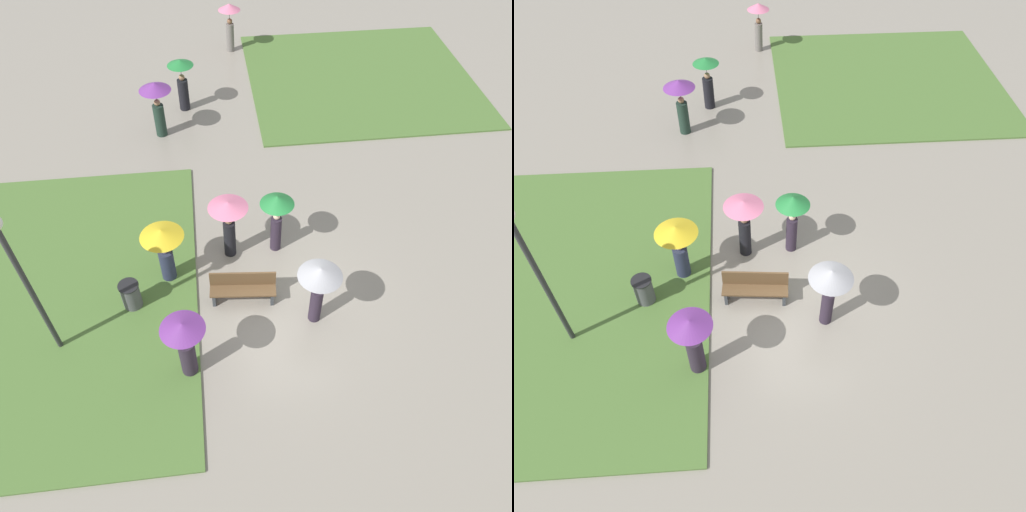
{
  "view_description": "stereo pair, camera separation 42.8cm",
  "coord_description": "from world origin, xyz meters",
  "views": [
    {
      "loc": [
        -1.78,
        -7.41,
        10.52
      ],
      "look_at": [
        -0.77,
        1.27,
        0.67
      ],
      "focal_mm": 35.0,
      "sensor_mm": 36.0,
      "label": 1
    },
    {
      "loc": [
        -1.35,
        -7.45,
        10.52
      ],
      "look_at": [
        -0.77,
        1.27,
        0.67
      ],
      "focal_mm": 35.0,
      "sensor_mm": 36.0,
      "label": 2
    }
  ],
  "objects": [
    {
      "name": "crowd_person_grey",
      "position": [
        0.52,
        -0.39,
        1.46
      ],
      "size": [
        1.05,
        1.05,
        1.93
      ],
      "rotation": [
        0.0,
        0.0,
        0.85
      ],
      "color": "#2D2333",
      "rests_on": "ground_plane"
    },
    {
      "name": "crowd_person_pink",
      "position": [
        -1.4,
        2.06,
        1.36
      ],
      "size": [
        1.06,
        1.06,
        1.93
      ],
      "rotation": [
        0.0,
        0.0,
        1.0
      ],
      "color": "black",
      "rests_on": "ground_plane"
    },
    {
      "name": "crowd_person_purple",
      "position": [
        -2.63,
        -1.53,
        1.25
      ],
      "size": [
        0.98,
        0.98,
        1.95
      ],
      "rotation": [
        0.0,
        0.0,
        2.24
      ],
      "color": "#2D2333",
      "rests_on": "ground_plane"
    },
    {
      "name": "trash_bin",
      "position": [
        -4.04,
        0.52,
        0.43
      ],
      "size": [
        0.52,
        0.52,
        0.85
      ],
      "color": "#4C4C51",
      "rests_on": "ground_plane"
    },
    {
      "name": "lone_walker_mid_plaza",
      "position": [
        -2.51,
        9.68,
        1.22
      ],
      "size": [
        0.95,
        0.95,
        1.94
      ],
      "rotation": [
        0.0,
        0.0,
        0.5
      ],
      "color": "black",
      "rests_on": "ground_plane"
    },
    {
      "name": "lone_walker_near_lawn",
      "position": [
        -0.4,
        14.14,
        1.4
      ],
      "size": [
        0.94,
        0.94,
        2.0
      ],
      "rotation": [
        0.0,
        0.0,
        3.06
      ],
      "color": "slate",
      "rests_on": "ground_plane"
    },
    {
      "name": "crowd_person_green",
      "position": [
        -0.11,
        2.13,
        1.4
      ],
      "size": [
        0.92,
        0.92,
        1.94
      ],
      "rotation": [
        0.0,
        0.0,
        4.6
      ],
      "color": "#2D2333",
      "rests_on": "ground_plane"
    },
    {
      "name": "lone_walker_far_path",
      "position": [
        -3.37,
        8.08,
        1.41
      ],
      "size": [
        1.09,
        1.09,
        2.01
      ],
      "rotation": [
        0.0,
        0.0,
        4.84
      ],
      "color": "#1E3328",
      "rests_on": "ground_plane"
    },
    {
      "name": "lawn_patch_near",
      "position": [
        -6.02,
        1.0,
        0.03
      ],
      "size": [
        7.24,
        9.77,
        0.06
      ],
      "color": "#4C7033",
      "rests_on": "ground_plane"
    },
    {
      "name": "lamp_post",
      "position": [
        -5.74,
        -0.51,
        2.81
      ],
      "size": [
        0.32,
        0.32,
        4.36
      ],
      "color": "#2D2D30",
      "rests_on": "ground_plane"
    },
    {
      "name": "park_bench",
      "position": [
        -1.2,
        0.43,
        0.47
      ],
      "size": [
        1.72,
        0.57,
        0.9
      ],
      "rotation": [
        0.0,
        0.0,
        -0.09
      ],
      "color": "brown",
      "rests_on": "ground_plane"
    },
    {
      "name": "lawn_patch_far",
      "position": [
        4.7,
        11.08,
        0.03
      ],
      "size": [
        9.07,
        8.44,
        0.06
      ],
      "color": "#4C7033",
      "rests_on": "ground_plane"
    },
    {
      "name": "ground_plane",
      "position": [
        0.0,
        0.0,
        0.0
      ],
      "size": [
        90.0,
        90.0,
        0.0
      ],
      "primitive_type": "plane",
      "color": "gray"
    },
    {
      "name": "crowd_person_yellow",
      "position": [
        -3.11,
        1.36,
        1.28
      ],
      "size": [
        1.11,
        1.11,
        1.82
      ],
      "rotation": [
        0.0,
        0.0,
        1.03
      ],
      "color": "#282D47",
      "rests_on": "ground_plane"
    }
  ]
}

